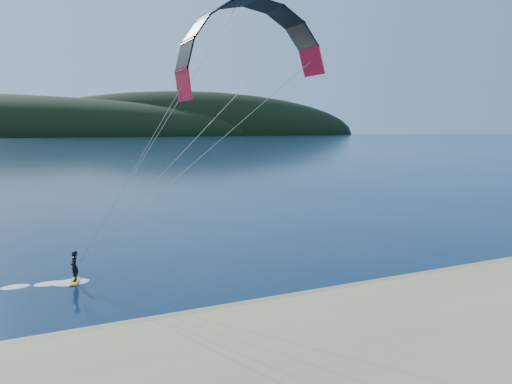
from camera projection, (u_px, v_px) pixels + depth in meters
ground at (257, 358)px, 18.86m from camera, size 1800.00×1800.00×0.00m
wet_sand at (215, 317)px, 22.87m from camera, size 220.00×2.50×0.10m
headland at (22, 136)px, 684.14m from camera, size 1200.00×310.00×140.00m
kitesurfer_near at (244, 85)px, 26.31m from camera, size 23.89×7.90×14.94m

